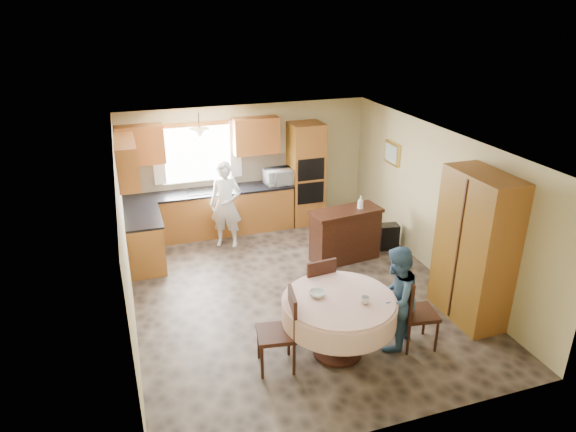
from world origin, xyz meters
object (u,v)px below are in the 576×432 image
Objects in this scene: dining_table at (339,310)px; chair_back at (317,287)px; cupboard at (475,248)px; chair_right at (413,308)px; sideboard at (345,236)px; chair_left at (283,327)px; person_dining at (395,299)px; person_sink at (226,205)px; oven_tower at (306,174)px.

chair_back reaches higher than dining_table.
cupboard is at bearing 161.86° from chair_back.
chair_right is (1.01, -0.91, 0.00)m from chair_back.
chair_left is at bearing -135.48° from sideboard.
chair_left reaches higher than sideboard.
sideboard is at bearing -137.61° from person_dining.
chair_back is 0.64× the size of person_sink.
chair_left reaches higher than chair_back.
person_sink reaches higher than chair_back.
cupboard is 2.10× the size of chair_back.
sideboard is (0.08, -1.86, -0.61)m from oven_tower.
oven_tower reaches higher than dining_table.
dining_table is at bearing -122.98° from sideboard.
oven_tower is at bearing -111.81° from chair_back.
sideboard is at bearing 150.39° from chair_left.
oven_tower reaches higher than person_dining.
person_sink is (-1.89, 1.26, 0.38)m from sideboard.
oven_tower is at bearing 85.68° from sideboard.
chair_right is 0.64× the size of person_sink.
chair_back is at bearing -52.06° from person_sink.
oven_tower is at bearing 104.67° from cupboard.
dining_table is 1.02m from chair_right.
chair_right is (1.78, -0.13, -0.01)m from chair_left.
dining_table is at bearing 100.48° from chair_left.
person_dining is at bearing -6.24° from dining_table.
oven_tower reaches higher than sideboard.
cupboard reaches higher than chair_back.
person_dining reaches higher than chair_left.
cupboard is 2.24m from dining_table.
chair_right is at bearing -91.37° from oven_tower.
person_dining is (1.46, -3.80, -0.09)m from person_sink.
chair_right is (-0.11, -4.46, -0.47)m from oven_tower.
oven_tower reaches higher than person_sink.
person_sink is (-0.69, 2.95, 0.24)m from chair_back.
cupboard is at bearing 154.28° from person_dining.
chair_back is 0.72× the size of person_dining.
sideboard is 2.53m from cupboard.
chair_back is 1.36m from chair_right.
chair_right is 0.72× the size of person_dining.
sideboard reaches higher than dining_table.
chair_back is 3.04m from person_sink.
person_dining is (-0.24, 0.07, 0.15)m from chair_right.
chair_left is at bearing -113.56° from oven_tower.
sideboard is at bearing 113.83° from cupboard.
dining_table is 1.01× the size of person_dining.
chair_back is at bearing 144.32° from chair_left.
dining_table is at bearing -104.51° from oven_tower.
dining_table is at bearing -44.14° from person_dining.
sideboard is 0.57× the size of cupboard.
person_sink is (-1.81, -0.60, -0.23)m from oven_tower.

